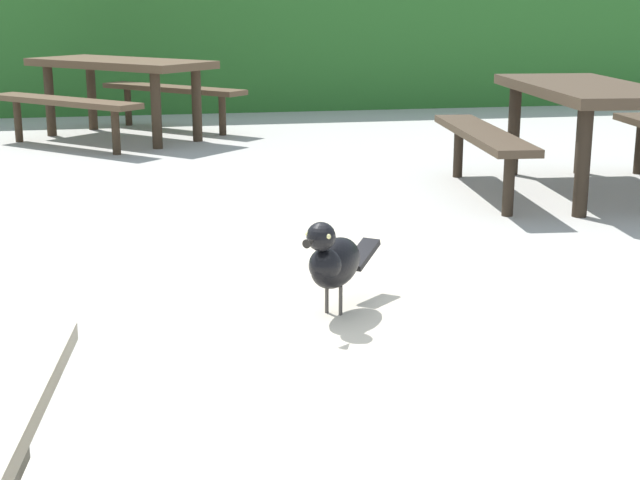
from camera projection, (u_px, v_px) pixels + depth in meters
hedge_wall at (135, 27)px, 11.31m from camera, size 28.00×2.02×1.89m
picnic_table_foreground at (302, 408)px, 1.75m from camera, size 1.84×1.87×0.74m
bird_grackle at (333, 260)px, 1.68m from camera, size 0.19×0.24×0.18m
picnic_table_mid_left at (121, 79)px, 8.71m from camera, size 2.40×2.40×0.74m
picnic_table_mid_right at (585, 112)px, 6.26m from camera, size 1.83×1.86×0.74m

